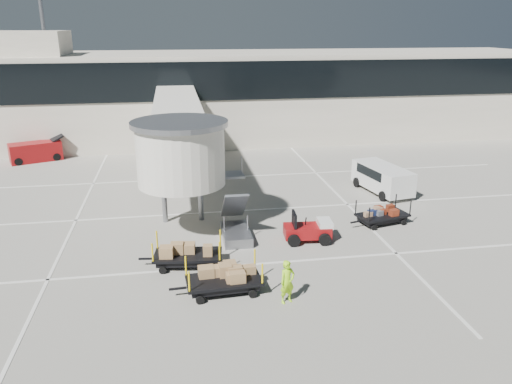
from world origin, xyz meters
TOP-DOWN VIEW (x-y plane):
  - ground at (0.00, 0.00)m, footprint 140.00×140.00m
  - lane_markings at (-0.67, 9.33)m, footprint 40.00×30.00m
  - terminal at (-0.35, 29.94)m, footprint 64.00×12.11m
  - jet_bridge at (-3.97, 12.26)m, footprint 5.70×20.40m
  - baggage_tug at (2.21, 4.17)m, footprint 2.47×1.68m
  - suitcase_cart at (6.79, 5.74)m, footprint 3.53×2.01m
  - box_cart_near at (-2.60, -0.33)m, footprint 3.79×1.70m
  - box_cart_far at (-3.99, 2.31)m, footprint 3.83×1.88m
  - ground_worker at (-0.19, -1.46)m, footprint 0.77×0.64m
  - minivan at (8.97, 11.05)m, footprint 2.73×4.93m
  - belt_loader at (-15.35, 23.05)m, footprint 4.42×2.97m

SIDE VIEW (x-z plane):
  - ground at x=0.00m, z-range 0.00..0.00m
  - lane_markings at x=-0.67m, z-range 0.00..0.02m
  - suitcase_cart at x=6.79m, z-range -0.19..1.17m
  - box_cart_far at x=-3.99m, z-range -0.19..1.29m
  - baggage_tug at x=2.21m, z-range -0.21..1.35m
  - box_cart_near at x=-2.60m, z-range -0.15..1.32m
  - belt_loader at x=-15.35m, z-range -0.24..1.76m
  - ground_worker at x=-0.19m, z-range 0.00..1.80m
  - minivan at x=8.97m, z-range 0.18..1.94m
  - terminal at x=-0.35m, z-range -3.49..11.71m
  - jet_bridge at x=-3.97m, z-range 1.27..7.30m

